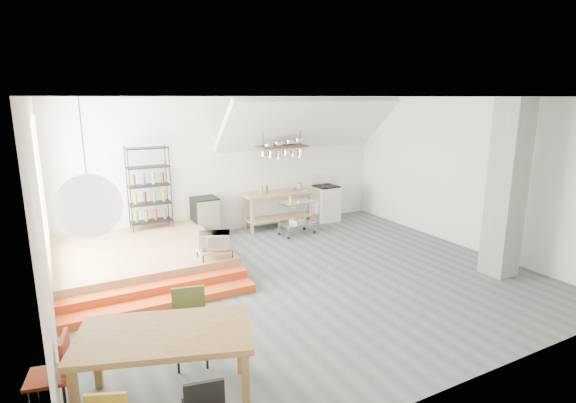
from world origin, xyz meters
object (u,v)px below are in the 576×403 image
stove (325,202)px  dining_table (165,340)px  mini_fridge (205,218)px  rolling_cart (297,213)px

stove → dining_table: 7.71m
stove → mini_fridge: 3.28m
stove → dining_table: bearing=-135.4°
dining_table → mini_fridge: mini_fridge is taller
dining_table → rolling_cart: bearing=66.4°
dining_table → mini_fridge: bearing=86.4°
stove → dining_table: stove is taller
dining_table → mini_fridge: size_ratio=2.09×
stove → mini_fridge: bearing=179.2°
dining_table → mini_fridge: (2.20, 5.46, -0.27)m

